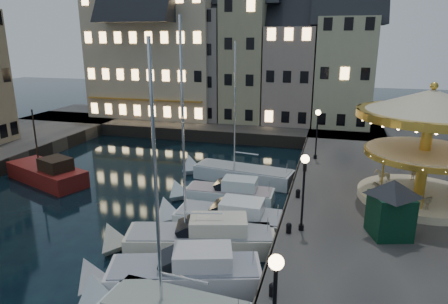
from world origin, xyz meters
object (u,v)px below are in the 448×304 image
(streetlamp_c, at_px, (317,127))
(motorboat_e, at_px, (224,195))
(bollard_d, at_px, (305,167))
(red_fishing_boat, at_px, (48,174))
(streetlamp_a, at_px, (275,301))
(motorboat_f, at_px, (237,174))
(bollard_a, at_px, (273,289))
(motorboat_b, at_px, (176,275))
(bollard_b, at_px, (289,227))
(bollard_c, at_px, (298,193))
(motorboat_d, at_px, (223,219))
(carousel, at_px, (429,124))
(ticket_kiosk, at_px, (392,198))
(motorboat_c, at_px, (193,239))
(streetlamp_b, at_px, (304,182))

(streetlamp_c, xyz_separation_m, motorboat_e, (-5.72, -8.31, -3.38))
(bollard_d, relative_size, red_fishing_boat, 0.07)
(streetlamp_a, xyz_separation_m, motorboat_f, (-6.00, 20.10, -3.49))
(streetlamp_a, relative_size, motorboat_e, 0.59)
(bollard_a, relative_size, motorboat_b, 0.07)
(red_fishing_boat, bearing_deg, streetlamp_a, -37.32)
(bollard_a, bearing_deg, streetlamp_c, 88.24)
(bollard_b, xyz_separation_m, motorboat_b, (-4.63, -4.26, -0.96))
(bollard_c, distance_m, motorboat_b, 10.40)
(streetlamp_a, bearing_deg, bollard_a, 98.53)
(bollard_a, xyz_separation_m, motorboat_d, (-4.15, 7.49, -0.96))
(motorboat_e, bearing_deg, bollard_d, 43.23)
(bollard_c, xyz_separation_m, bollard_d, (0.00, 5.50, 0.00))
(bollard_c, height_order, carousel, carousel)
(motorboat_e, relative_size, ticket_kiosk, 2.04)
(bollard_c, xyz_separation_m, carousel, (7.35, 1.59, 4.55))
(bollard_a, relative_size, bollard_c, 1.00)
(bollard_c, xyz_separation_m, motorboat_c, (-4.98, -5.90, -0.92))
(streetlamp_a, bearing_deg, bollard_b, 93.61)
(motorboat_c, bearing_deg, bollard_a, -42.73)
(red_fishing_boat, bearing_deg, ticket_kiosk, -11.28)
(streetlamp_b, distance_m, bollard_b, 2.54)
(carousel, bearing_deg, streetlamp_b, -137.95)
(bollard_d, xyz_separation_m, motorboat_b, (-4.63, -14.76, -0.96))
(streetlamp_a, relative_size, bollard_b, 7.32)
(streetlamp_c, bearing_deg, streetlamp_b, -90.00)
(bollard_d, height_order, motorboat_e, motorboat_e)
(motorboat_b, relative_size, motorboat_c, 0.67)
(ticket_kiosk, bearing_deg, streetlamp_a, -112.48)
(motorboat_c, relative_size, red_fishing_boat, 1.50)
(bollard_a, height_order, red_fishing_boat, red_fishing_boat)
(carousel, xyz_separation_m, ticket_kiosk, (-2.37, -5.51, -2.80))
(bollard_c, height_order, bollard_d, same)
(streetlamp_c, relative_size, bollard_b, 7.32)
(streetlamp_c, distance_m, red_fishing_boat, 22.11)
(bollard_c, bearing_deg, streetlamp_b, -82.41)
(streetlamp_c, xyz_separation_m, bollard_d, (-0.60, -3.50, -2.41))
(bollard_c, height_order, motorboat_e, motorboat_e)
(streetlamp_c, height_order, motorboat_c, motorboat_c)
(red_fishing_boat, xyz_separation_m, carousel, (27.09, 0.58, 5.46))
(red_fishing_boat, xyz_separation_m, ticket_kiosk, (24.72, -4.93, 2.66))
(bollard_d, distance_m, motorboat_d, 9.52)
(streetlamp_c, distance_m, motorboat_f, 7.73)
(streetlamp_b, relative_size, motorboat_b, 0.52)
(motorboat_b, xyz_separation_m, motorboat_c, (-0.35, 3.36, 0.04))
(streetlamp_b, bearing_deg, bollard_b, -140.19)
(streetlamp_b, relative_size, motorboat_f, 0.35)
(carousel, distance_m, ticket_kiosk, 6.62)
(streetlamp_c, bearing_deg, motorboat_e, -124.52)
(streetlamp_a, bearing_deg, streetlamp_c, 90.00)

